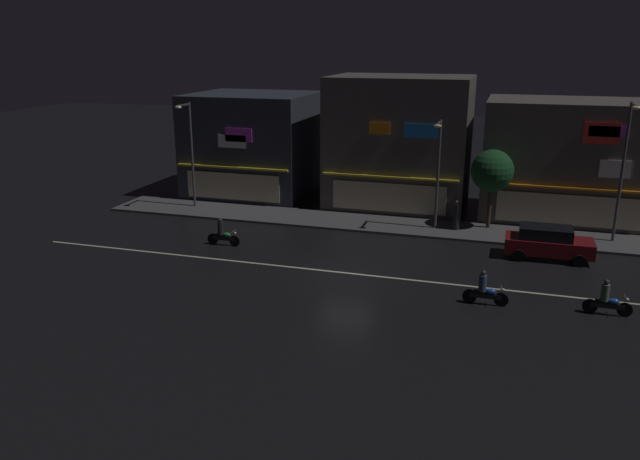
# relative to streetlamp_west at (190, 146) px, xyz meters

# --- Properties ---
(ground_plane) EXTENTS (140.00, 140.00, 0.00)m
(ground_plane) POSITION_rel_streetlamp_west_xyz_m (12.75, -8.71, -4.17)
(ground_plane) COLOR black
(lane_divider_stripe) EXTENTS (33.59, 0.16, 0.01)m
(lane_divider_stripe) POSITION_rel_streetlamp_west_xyz_m (12.75, -8.71, -4.17)
(lane_divider_stripe) COLOR beige
(lane_divider_stripe) RESTS_ON ground
(sidewalk_far) EXTENTS (35.36, 3.68, 0.14)m
(sidewalk_far) POSITION_rel_streetlamp_west_xyz_m (12.75, -0.19, -4.10)
(sidewalk_far) COLOR #4C4C4F
(sidewalk_far) RESTS_ON ground
(storefront_left_block) EXTENTS (10.25, 6.77, 7.28)m
(storefront_left_block) POSITION_rel_streetlamp_west_xyz_m (23.36, 4.95, -0.54)
(storefront_left_block) COLOR #56514C
(storefront_left_block) RESTS_ON ground
(storefront_center_block) EXTENTS (8.37, 7.77, 7.15)m
(storefront_center_block) POSITION_rel_streetlamp_west_xyz_m (2.14, 5.45, -0.60)
(storefront_center_block) COLOR #2D333D
(storefront_center_block) RESTS_ON ground
(storefront_right_block) EXTENTS (8.96, 6.71, 8.53)m
(storefront_right_block) POSITION_rel_streetlamp_west_xyz_m (12.75, 4.92, 0.09)
(storefront_right_block) COLOR #56514C
(storefront_right_block) RESTS_ON ground
(streetlamp_west) EXTENTS (0.44, 1.64, 6.80)m
(streetlamp_west) POSITION_rel_streetlamp_west_xyz_m (0.00, 0.00, 0.00)
(streetlamp_west) COLOR #47494C
(streetlamp_west) RESTS_ON sidewalk_far
(streetlamp_mid) EXTENTS (0.44, 1.64, 6.30)m
(streetlamp_mid) POSITION_rel_streetlamp_west_xyz_m (15.92, -0.46, -0.26)
(streetlamp_mid) COLOR #47494C
(streetlamp_mid) RESTS_ON sidewalk_far
(streetlamp_east) EXTENTS (0.44, 1.64, 7.52)m
(streetlamp_east) POSITION_rel_streetlamp_west_xyz_m (25.58, -0.10, 0.38)
(streetlamp_east) COLOR #47494C
(streetlamp_east) RESTS_ON sidewalk_far
(pedestrian_on_sidewalk) EXTENTS (0.41, 0.41, 1.75)m
(pedestrian_on_sidewalk) POSITION_rel_streetlamp_west_xyz_m (17.12, -0.21, -3.23)
(pedestrian_on_sidewalk) COLOR #232328
(pedestrian_on_sidewalk) RESTS_ON sidewalk_far
(street_tree) EXTENTS (2.43, 2.43, 4.61)m
(street_tree) POSITION_rel_streetlamp_west_xyz_m (18.89, 0.76, -0.66)
(street_tree) COLOR #473323
(street_tree) RESTS_ON sidewalk_far
(parked_car_near_kerb) EXTENTS (4.30, 1.98, 1.67)m
(parked_car_near_kerb) POSITION_rel_streetlamp_west_xyz_m (22.00, -3.62, -3.30)
(parked_car_near_kerb) COLOR maroon
(parked_car_near_kerb) RESTS_ON ground
(motorcycle_lead) EXTENTS (1.90, 0.60, 1.52)m
(motorcycle_lead) POSITION_rel_streetlamp_west_xyz_m (19.25, -10.61, -3.54)
(motorcycle_lead) COLOR black
(motorcycle_lead) RESTS_ON ground
(motorcycle_following) EXTENTS (1.90, 0.60, 1.52)m
(motorcycle_following) POSITION_rel_streetlamp_west_xyz_m (5.24, -6.51, -3.54)
(motorcycle_following) COLOR black
(motorcycle_following) RESTS_ON ground
(motorcycle_opposite_lane) EXTENTS (1.90, 0.60, 1.52)m
(motorcycle_opposite_lane) POSITION_rel_streetlamp_west_xyz_m (24.03, -10.23, -3.54)
(motorcycle_opposite_lane) COLOR black
(motorcycle_opposite_lane) RESTS_ON ground
(traffic_cone) EXTENTS (0.36, 0.36, 0.55)m
(traffic_cone) POSITION_rel_streetlamp_west_xyz_m (20.48, -2.92, -3.90)
(traffic_cone) COLOR orange
(traffic_cone) RESTS_ON ground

